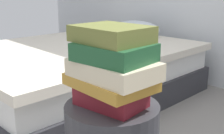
{
  "coord_description": "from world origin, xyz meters",
  "views": [
    {
      "loc": [
        0.7,
        -0.63,
        0.94
      ],
      "look_at": [
        0.0,
        0.0,
        0.69
      ],
      "focal_mm": 46.14,
      "sensor_mm": 36.0,
      "label": 1
    }
  ],
  "objects_px": {
    "book_maroon": "(111,97)",
    "book_olive": "(112,34)",
    "book_forest": "(114,52)",
    "book_ochre": "(109,82)",
    "bed": "(79,70)",
    "book_cream": "(115,69)"
  },
  "relations": [
    {
      "from": "book_maroon",
      "to": "book_olive",
      "type": "relative_size",
      "value": 0.93
    },
    {
      "from": "book_olive",
      "to": "book_ochre",
      "type": "bearing_deg",
      "value": -86.18
    },
    {
      "from": "book_cream",
      "to": "book_olive",
      "type": "height_order",
      "value": "book_olive"
    },
    {
      "from": "book_maroon",
      "to": "book_ochre",
      "type": "height_order",
      "value": "book_ochre"
    },
    {
      "from": "book_maroon",
      "to": "book_cream",
      "type": "xyz_separation_m",
      "value": [
        0.01,
        0.01,
        0.1
      ]
    },
    {
      "from": "book_maroon",
      "to": "book_forest",
      "type": "distance_m",
      "value": 0.16
    },
    {
      "from": "book_ochre",
      "to": "book_olive",
      "type": "bearing_deg",
      "value": 96.78
    },
    {
      "from": "book_maroon",
      "to": "book_cream",
      "type": "bearing_deg",
      "value": 42.08
    },
    {
      "from": "bed",
      "to": "book_forest",
      "type": "relative_size",
      "value": 8.7
    },
    {
      "from": "bed",
      "to": "book_maroon",
      "type": "relative_size",
      "value": 9.14
    },
    {
      "from": "book_cream",
      "to": "book_olive",
      "type": "xyz_separation_m",
      "value": [
        -0.02,
        0.0,
        0.12
      ]
    },
    {
      "from": "book_maroon",
      "to": "book_olive",
      "type": "xyz_separation_m",
      "value": [
        -0.01,
        0.01,
        0.22
      ]
    },
    {
      "from": "book_maroon",
      "to": "book_forest",
      "type": "xyz_separation_m",
      "value": [
        0.01,
        0.0,
        0.16
      ]
    },
    {
      "from": "book_cream",
      "to": "book_forest",
      "type": "bearing_deg",
      "value": -65.03
    },
    {
      "from": "book_ochre",
      "to": "book_cream",
      "type": "height_order",
      "value": "book_cream"
    },
    {
      "from": "book_olive",
      "to": "book_maroon",
      "type": "bearing_deg",
      "value": -52.25
    },
    {
      "from": "bed",
      "to": "book_forest",
      "type": "height_order",
      "value": "book_forest"
    },
    {
      "from": "book_cream",
      "to": "book_forest",
      "type": "distance_m",
      "value": 0.06
    },
    {
      "from": "bed",
      "to": "book_maroon",
      "type": "distance_m",
      "value": 1.62
    },
    {
      "from": "bed",
      "to": "book_olive",
      "type": "xyz_separation_m",
      "value": [
        1.34,
        -0.81,
        0.56
      ]
    },
    {
      "from": "book_forest",
      "to": "book_olive",
      "type": "distance_m",
      "value": 0.06
    },
    {
      "from": "book_maroon",
      "to": "book_forest",
      "type": "height_order",
      "value": "book_forest"
    }
  ]
}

